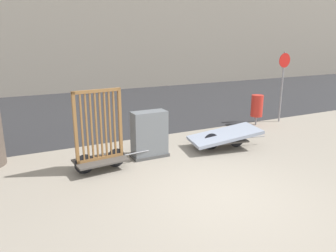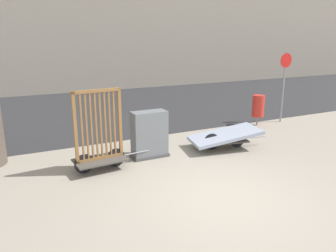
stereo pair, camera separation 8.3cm
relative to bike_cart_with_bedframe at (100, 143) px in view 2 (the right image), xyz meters
The scene contains 7 objects.
ground_plane 3.12m from the bike_cart_with_bedframe, 53.91° to the right, with size 60.00×60.00×0.00m, color gray.
road_strip 7.25m from the bike_cart_with_bedframe, 75.62° to the left, with size 56.00×10.04×0.01m.
bike_cart_with_bedframe is the anchor object (origin of this frame).
bike_cart_with_mattress 3.61m from the bike_cart_with_bedframe, ahead, with size 2.34×1.40×0.59m.
utility_cabinet 1.45m from the bike_cart_with_bedframe, 12.96° to the left, with size 0.97×0.49×1.23m.
trash_bin 6.39m from the bike_cart_with_bedframe, 14.65° to the left, with size 0.42×0.42×1.10m.
sign_post 7.55m from the bike_cart_with_bedframe, 12.40° to the left, with size 0.52×0.06×2.59m.
Camera 2 is at (-3.57, -4.83, 3.07)m, focal length 35.00 mm.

